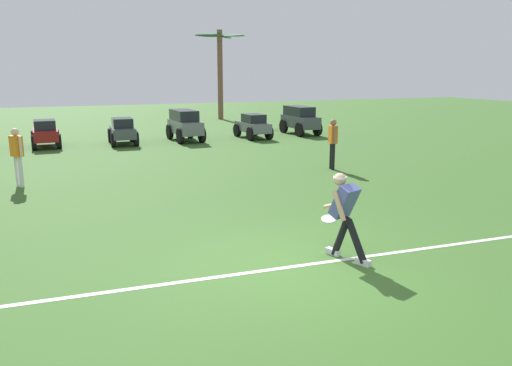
{
  "coord_description": "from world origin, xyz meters",
  "views": [
    {
      "loc": [
        -3.14,
        -6.7,
        3.01
      ],
      "look_at": [
        0.33,
        2.0,
        0.9
      ],
      "focal_mm": 35.0,
      "sensor_mm": 36.0,
      "label": 1
    }
  ],
  "objects_px": {
    "frisbee_in_flight": "(329,219)",
    "parked_car_slot_d": "(185,124)",
    "teammate_midfield": "(333,139)",
    "parked_car_slot_e": "(253,126)",
    "frisbee_thrower": "(345,212)",
    "teammate_near_sideline": "(17,152)",
    "parked_car_slot_f": "(300,119)",
    "parked_car_slot_c": "(123,131)",
    "parked_car_slot_b": "(45,133)",
    "palm_tree_left_of_centre": "(220,64)"
  },
  "relations": [
    {
      "from": "frisbee_thrower",
      "to": "palm_tree_left_of_centre",
      "type": "distance_m",
      "value": 24.63
    },
    {
      "from": "frisbee_thrower",
      "to": "teammate_near_sideline",
      "type": "distance_m",
      "value": 9.28
    },
    {
      "from": "parked_car_slot_b",
      "to": "parked_car_slot_c",
      "type": "bearing_deg",
      "value": -6.38
    },
    {
      "from": "frisbee_in_flight",
      "to": "parked_car_slot_e",
      "type": "xyz_separation_m",
      "value": [
        4.09,
        14.01,
        0.05
      ]
    },
    {
      "from": "teammate_midfield",
      "to": "parked_car_slot_d",
      "type": "bearing_deg",
      "value": 108.24
    },
    {
      "from": "frisbee_thrower",
      "to": "parked_car_slot_b",
      "type": "height_order",
      "value": "frisbee_thrower"
    },
    {
      "from": "parked_car_slot_f",
      "to": "parked_car_slot_d",
      "type": "bearing_deg",
      "value": -177.82
    },
    {
      "from": "teammate_midfield",
      "to": "parked_car_slot_c",
      "type": "xyz_separation_m",
      "value": [
        -5.37,
        8.03,
        -0.38
      ]
    },
    {
      "from": "frisbee_thrower",
      "to": "parked_car_slot_d",
      "type": "relative_size",
      "value": 0.58
    },
    {
      "from": "teammate_near_sideline",
      "to": "parked_car_slot_e",
      "type": "bearing_deg",
      "value": 36.39
    },
    {
      "from": "frisbee_thrower",
      "to": "parked_car_slot_d",
      "type": "xyz_separation_m",
      "value": [
        1.01,
        14.86,
        -0.07
      ]
    },
    {
      "from": "parked_car_slot_c",
      "to": "parked_car_slot_f",
      "type": "bearing_deg",
      "value": 2.26
    },
    {
      "from": "teammate_near_sideline",
      "to": "parked_car_slot_d",
      "type": "height_order",
      "value": "teammate_near_sideline"
    },
    {
      "from": "teammate_near_sideline",
      "to": "parked_car_slot_e",
      "type": "distance_m",
      "value": 11.61
    },
    {
      "from": "teammate_midfield",
      "to": "parked_car_slot_d",
      "type": "distance_m",
      "value": 8.58
    },
    {
      "from": "parked_car_slot_f",
      "to": "teammate_near_sideline",
      "type": "bearing_deg",
      "value": -148.27
    },
    {
      "from": "parked_car_slot_e",
      "to": "parked_car_slot_c",
      "type": "bearing_deg",
      "value": 178.01
    },
    {
      "from": "teammate_near_sideline",
      "to": "parked_car_slot_c",
      "type": "relative_size",
      "value": 0.7
    },
    {
      "from": "parked_car_slot_b",
      "to": "parked_car_slot_f",
      "type": "relative_size",
      "value": 0.92
    },
    {
      "from": "frisbee_in_flight",
      "to": "parked_car_slot_c",
      "type": "bearing_deg",
      "value": 96.81
    },
    {
      "from": "parked_car_slot_e",
      "to": "palm_tree_left_of_centre",
      "type": "distance_m",
      "value": 9.84
    },
    {
      "from": "parked_car_slot_d",
      "to": "parked_car_slot_e",
      "type": "bearing_deg",
      "value": -5.82
    },
    {
      "from": "frisbee_in_flight",
      "to": "parked_car_slot_f",
      "type": "bearing_deg",
      "value": 65.14
    },
    {
      "from": "teammate_midfield",
      "to": "parked_car_slot_e",
      "type": "xyz_separation_m",
      "value": [
        0.41,
        7.83,
        -0.38
      ]
    },
    {
      "from": "teammate_near_sideline",
      "to": "teammate_midfield",
      "type": "distance_m",
      "value": 8.98
    },
    {
      "from": "parked_car_slot_f",
      "to": "palm_tree_left_of_centre",
      "type": "height_order",
      "value": "palm_tree_left_of_centre"
    },
    {
      "from": "parked_car_slot_b",
      "to": "parked_car_slot_c",
      "type": "relative_size",
      "value": 1.0
    },
    {
      "from": "parked_car_slot_e",
      "to": "teammate_midfield",
      "type": "bearing_deg",
      "value": -93.0
    },
    {
      "from": "teammate_near_sideline",
      "to": "parked_car_slot_f",
      "type": "distance_m",
      "value": 14.1
    },
    {
      "from": "parked_car_slot_e",
      "to": "parked_car_slot_b",
      "type": "bearing_deg",
      "value": 176.5
    },
    {
      "from": "teammate_near_sideline",
      "to": "parked_car_slot_f",
      "type": "height_order",
      "value": "teammate_near_sideline"
    },
    {
      "from": "teammate_near_sideline",
      "to": "teammate_midfield",
      "type": "xyz_separation_m",
      "value": [
        8.93,
        -0.94,
        0.0
      ]
    },
    {
      "from": "parked_car_slot_f",
      "to": "parked_car_slot_c",
      "type": "bearing_deg",
      "value": -177.74
    },
    {
      "from": "frisbee_in_flight",
      "to": "parked_car_slot_e",
      "type": "relative_size",
      "value": 0.16
    },
    {
      "from": "parked_car_slot_b",
      "to": "frisbee_in_flight",
      "type": "bearing_deg",
      "value": -72.13
    },
    {
      "from": "teammate_midfield",
      "to": "parked_car_slot_e",
      "type": "distance_m",
      "value": 7.85
    },
    {
      "from": "frisbee_thrower",
      "to": "parked_car_slot_c",
      "type": "height_order",
      "value": "frisbee_thrower"
    },
    {
      "from": "frisbee_in_flight",
      "to": "teammate_midfield",
      "type": "height_order",
      "value": "teammate_midfield"
    },
    {
      "from": "frisbee_thrower",
      "to": "parked_car_slot_c",
      "type": "relative_size",
      "value": 0.63
    },
    {
      "from": "parked_car_slot_c",
      "to": "frisbee_in_flight",
      "type": "bearing_deg",
      "value": -83.19
    },
    {
      "from": "frisbee_thrower",
      "to": "teammate_near_sideline",
      "type": "xyz_separation_m",
      "value": [
        -5.23,
        7.66,
        0.15
      ]
    },
    {
      "from": "teammate_midfield",
      "to": "palm_tree_left_of_centre",
      "type": "xyz_separation_m",
      "value": [
        1.85,
        17.14,
        2.46
      ]
    },
    {
      "from": "frisbee_in_flight",
      "to": "parked_car_slot_d",
      "type": "xyz_separation_m",
      "value": [
        0.99,
        14.33,
        0.21
      ]
    },
    {
      "from": "frisbee_in_flight",
      "to": "parked_car_slot_f",
      "type": "xyz_separation_m",
      "value": [
        6.74,
        14.55,
        0.21
      ]
    },
    {
      "from": "frisbee_thrower",
      "to": "teammate_midfield",
      "type": "relative_size",
      "value": 0.9
    },
    {
      "from": "frisbee_thrower",
      "to": "palm_tree_left_of_centre",
      "type": "relative_size",
      "value": 0.26
    },
    {
      "from": "teammate_near_sideline",
      "to": "frisbee_thrower",
      "type": "bearing_deg",
      "value": -55.65
    },
    {
      "from": "teammate_midfield",
      "to": "parked_car_slot_f",
      "type": "relative_size",
      "value": 0.64
    },
    {
      "from": "frisbee_thrower",
      "to": "parked_car_slot_b",
      "type": "relative_size",
      "value": 0.63
    },
    {
      "from": "frisbee_in_flight",
      "to": "parked_car_slot_b",
      "type": "relative_size",
      "value": 0.16
    }
  ]
}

